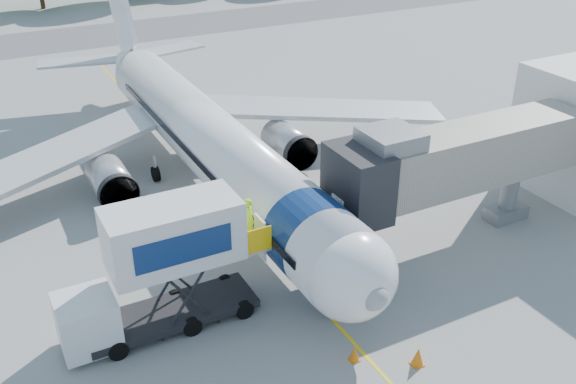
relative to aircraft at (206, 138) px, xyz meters
name	(u,v)px	position (x,y,z in m)	size (l,w,h in m)	color
ground	(237,215)	(0.00, -4.12, -2.95)	(160.00, 160.00, 0.00)	gray
guidance_line	(237,215)	(0.00, -4.12, -2.94)	(0.15, 70.00, 0.01)	yellow
taxiway_strip	(76,38)	(0.00, 37.88, -2.94)	(120.00, 10.00, 0.01)	#59595B
aircraft	(206,138)	(0.00, 0.00, 0.00)	(34.17, 37.73, 11.35)	white
jet_bridge	(448,162)	(7.99, -11.12, 1.39)	(13.90, 3.20, 6.60)	#A49B8C
catering_hiloader	(160,270)	(-6.26, -11.12, -0.19)	(8.50, 2.44, 5.50)	black
safety_cone_a	(354,354)	(-0.52, -16.47, -2.63)	(0.42, 0.42, 0.67)	orange
safety_cone_b	(418,357)	(1.48, -17.79, -2.58)	(0.49, 0.49, 0.78)	orange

